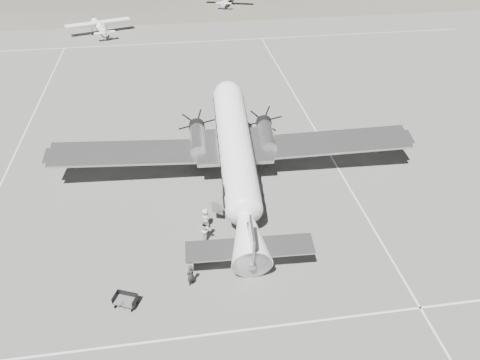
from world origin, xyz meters
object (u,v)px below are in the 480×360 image
at_px(light_plane_right, 227,0).
at_px(ground_crew, 190,275).
at_px(baggage_cart_far, 125,301).
at_px(passenger, 205,218).
at_px(baggage_cart_near, 203,252).
at_px(dc3_airliner, 236,158).
at_px(ramp_agent, 206,229).
at_px(light_plane_left, 99,27).

height_order(light_plane_right, ground_crew, light_plane_right).
height_order(light_plane_right, baggage_cart_far, light_plane_right).
bearing_deg(passenger, baggage_cart_near, 164.90).
height_order(baggage_cart_near, ground_crew, ground_crew).
relative_size(ground_crew, passenger, 0.97).
xyz_separation_m(baggage_cart_near, passenger, (0.48, 3.29, 0.33)).
bearing_deg(light_plane_right, dc3_airliner, -77.93).
distance_m(ground_crew, passenger, 5.89).
bearing_deg(dc3_airliner, ground_crew, -110.95).
height_order(dc3_airliner, light_plane_right, dc3_airliner).
distance_m(dc3_airliner, ramp_agent, 7.25).
height_order(ground_crew, passenger, passenger).
distance_m(light_plane_left, baggage_cart_far, 57.46).
bearing_deg(baggage_cart_far, passenger, 73.41).
height_order(dc3_airliner, baggage_cart_near, dc3_airliner).
xyz_separation_m(light_plane_right, baggage_cart_near, (-10.53, -68.23, -0.44)).
xyz_separation_m(dc3_airliner, light_plane_right, (6.95, 60.13, -2.07)).
distance_m(light_plane_right, passenger, 65.71).
height_order(light_plane_left, ground_crew, light_plane_left).
relative_size(dc3_airliner, passenger, 18.43).
bearing_deg(dc3_airliner, ramp_agent, -114.37).
relative_size(light_plane_right, baggage_cart_far, 6.31).
bearing_deg(baggage_cart_near, dc3_airliner, 63.85).
bearing_deg(baggage_cart_near, ground_crew, -115.50).
relative_size(baggage_cart_far, ramp_agent, 0.77).
height_order(dc3_airliner, passenger, dc3_airliner).
bearing_deg(passenger, light_plane_left, 7.17).
distance_m(baggage_cart_far, ramp_agent, 7.90).
distance_m(light_plane_right, baggage_cart_far, 73.52).
bearing_deg(light_plane_right, ramp_agent, -80.00).
xyz_separation_m(dc3_airliner, light_plane_left, (-15.63, 45.37, -1.98)).
relative_size(dc3_airliner, light_plane_right, 3.39).
height_order(baggage_cart_near, passenger, passenger).
distance_m(light_plane_left, ground_crew, 56.95).
bearing_deg(baggage_cart_far, ramp_agent, 67.36).
relative_size(dc3_airliner, ground_crew, 19.00).
relative_size(light_plane_right, baggage_cart_near, 4.91).
xyz_separation_m(light_plane_left, ramp_agent, (12.47, -51.56, -0.09)).
height_order(baggage_cart_far, ramp_agent, ramp_agent).
distance_m(light_plane_left, baggage_cart_near, 54.82).
bearing_deg(dc3_airliner, light_plane_right, 86.10).
relative_size(dc3_airliner, ramp_agent, 16.38).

